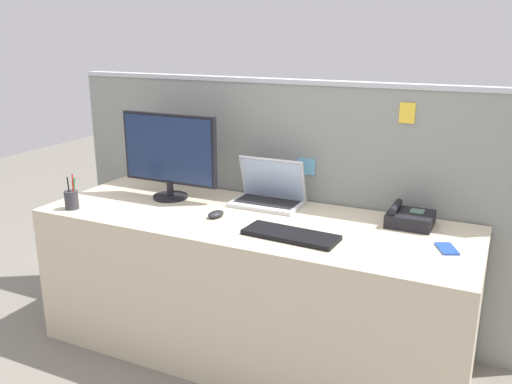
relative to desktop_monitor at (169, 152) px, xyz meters
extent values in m
plane|color=slate|center=(0.55, -0.12, -0.99)|extent=(10.00, 10.00, 0.00)
cube|color=beige|center=(0.55, -0.12, -0.62)|extent=(2.15, 0.75, 0.74)
cube|color=gray|center=(0.55, 0.30, -0.31)|extent=(2.63, 0.06, 1.36)
cube|color=#B7BAC1|center=(0.55, 0.30, 0.38)|extent=(2.63, 0.07, 0.02)
cube|color=yellow|center=(1.19, 0.27, 0.25)|extent=(0.07, 0.01, 0.10)
cube|color=#66ADD1|center=(0.69, 0.27, -0.06)|extent=(0.10, 0.01, 0.09)
cube|color=yellow|center=(-0.03, 0.27, -0.04)|extent=(0.07, 0.01, 0.08)
cylinder|color=black|center=(0.00, -0.01, -0.25)|extent=(0.19, 0.19, 0.02)
cylinder|color=black|center=(0.00, -0.01, -0.20)|extent=(0.04, 0.04, 0.09)
cube|color=black|center=(0.00, 0.00, 0.02)|extent=(0.57, 0.03, 0.38)
cube|color=#19284C|center=(0.00, -0.01, 0.02)|extent=(0.54, 0.01, 0.35)
cube|color=silver|center=(0.54, 0.09, -0.24)|extent=(0.36, 0.22, 0.02)
cube|color=black|center=(0.54, 0.10, -0.23)|extent=(0.32, 0.15, 0.00)
cube|color=silver|center=(0.54, 0.17, -0.12)|extent=(0.36, 0.08, 0.23)
cube|color=#9EB2D1|center=(0.54, 0.16, -0.13)|extent=(0.34, 0.07, 0.21)
cube|color=black|center=(1.27, 0.11, -0.22)|extent=(0.21, 0.19, 0.06)
cube|color=#4C6B5B|center=(1.30, 0.14, -0.19)|extent=(0.06, 0.07, 0.01)
cylinder|color=black|center=(1.20, 0.11, -0.17)|extent=(0.04, 0.17, 0.04)
cube|color=black|center=(0.82, -0.27, -0.24)|extent=(0.44, 0.19, 0.02)
ellipsoid|color=#232328|center=(0.39, -0.18, -0.24)|extent=(0.08, 0.11, 0.03)
cylinder|color=#333338|center=(-0.35, -0.39, -0.21)|extent=(0.07, 0.07, 0.09)
cylinder|color=black|center=(-0.35, -0.40, -0.15)|extent=(0.02, 0.02, 0.14)
cylinder|color=#238438|center=(-0.34, -0.37, -0.15)|extent=(0.02, 0.02, 0.13)
cylinder|color=red|center=(-0.34, -0.38, -0.14)|extent=(0.02, 0.03, 0.14)
cube|color=blue|center=(1.47, -0.13, -0.25)|extent=(0.12, 0.14, 0.01)
camera|label=1|loc=(1.65, -2.38, 0.63)|focal=38.01mm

